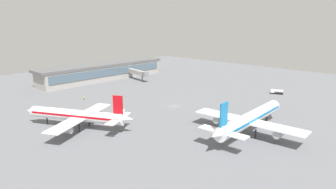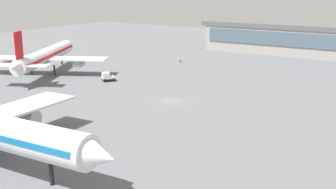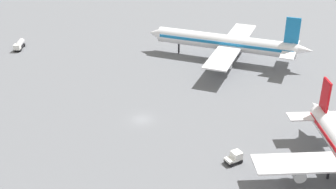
% 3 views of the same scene
% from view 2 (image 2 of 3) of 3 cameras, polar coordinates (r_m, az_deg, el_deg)
% --- Properties ---
extents(ground, '(288.00, 288.00, 0.00)m').
position_cam_2_polar(ground, '(90.90, 0.42, -0.89)').
color(ground, slate).
extents(terminal_building, '(90.79, 16.62, 10.79)m').
position_cam_2_polar(terminal_building, '(156.49, 20.94, 6.77)').
color(terminal_building, '#9E9993').
rests_on(terminal_building, ground).
extents(airplane_at_gate, '(34.10, 40.92, 13.49)m').
position_cam_2_polar(airplane_at_gate, '(123.34, -16.22, 5.00)').
color(airplane_at_gate, white).
rests_on(airplane_at_gate, ground).
extents(baggage_tug, '(3.58, 3.75, 2.30)m').
position_cam_2_polar(baggage_tug, '(110.33, -8.16, 2.37)').
color(baggage_tug, black).
rests_on(baggage_tug, ground).
extents(ground_crew_worker, '(0.52, 0.52, 1.67)m').
position_cam_2_polar(ground_crew_worker, '(135.91, 1.65, 4.69)').
color(ground_crew_worker, '#1E2338').
rests_on(ground_crew_worker, ground).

